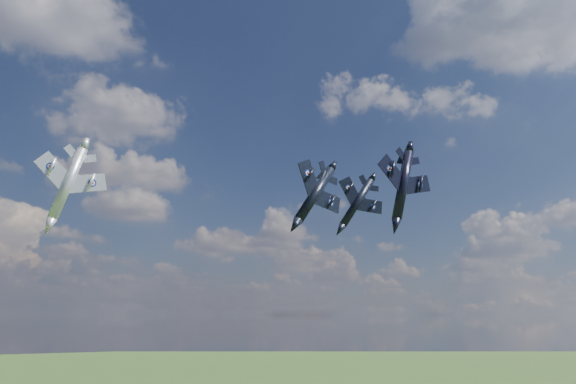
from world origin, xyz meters
name	(u,v)px	position (x,y,z in m)	size (l,w,h in m)	color
jet_lead_navy	(315,194)	(9.58, 3.51, 81.39)	(10.97, 15.29, 3.16)	black
jet_right_navy	(403,185)	(18.77, -5.81, 81.80)	(10.43, 14.54, 3.01)	black
jet_high_navy	(357,203)	(27.82, 20.17, 84.70)	(10.87, 15.16, 3.14)	black
jet_left_silver	(68,183)	(-23.79, 20.89, 83.35)	(11.63, 16.22, 3.36)	#B4B6C0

